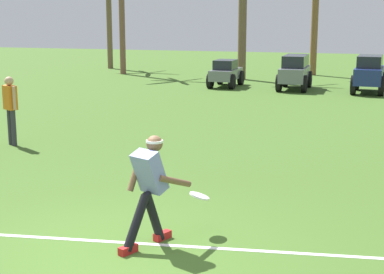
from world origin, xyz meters
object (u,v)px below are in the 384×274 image
object	(u,v)px
palm_tree_right_of_centre	(243,5)
palm_tree_far_right	(316,7)
frisbee_thrower	(149,185)
palm_tree_far_left	(109,9)
parked_car_slot_c	(369,73)
teammate_midfield	(10,104)
parked_car_slot_a	(226,73)
parked_car_slot_b	(295,71)
frisbee_in_flight	(199,196)

from	to	relation	value
palm_tree_right_of_centre	palm_tree_far_right	distance (m)	4.11
frisbee_thrower	palm_tree_far_left	bearing A→B (deg)	115.69
palm_tree_far_right	parked_car_slot_c	bearing A→B (deg)	-66.59
teammate_midfield	parked_car_slot_a	distance (m)	12.31
teammate_midfield	palm_tree_far_right	size ratio (longest dim) A/B	0.30
parked_car_slot_b	parked_car_slot_c	bearing A→B (deg)	-4.47
parked_car_slot_b	palm_tree_far_right	distance (m)	6.40
teammate_midfield	palm_tree_far_right	bearing A→B (deg)	74.30
parked_car_slot_a	parked_car_slot_c	bearing A→B (deg)	-2.97
palm_tree_right_of_centre	frisbee_thrower	bearing A→B (deg)	-81.33
frisbee_thrower	frisbee_in_flight	world-z (taller)	frisbee_thrower
parked_car_slot_b	palm_tree_right_of_centre	size ratio (longest dim) A/B	0.43
parked_car_slot_b	parked_car_slot_c	distance (m)	2.82
frisbee_thrower	palm_tree_right_of_centre	world-z (taller)	palm_tree_right_of_centre
parked_car_slot_b	palm_tree_far_right	world-z (taller)	palm_tree_far_right
parked_car_slot_a	frisbee_thrower	bearing A→B (deg)	-79.68
frisbee_in_flight	parked_car_slot_a	xyz separation A→B (m)	(-3.54, 16.15, 0.05)
teammate_midfield	parked_car_slot_a	world-z (taller)	teammate_midfield
parked_car_slot_b	parked_car_slot_c	world-z (taller)	parked_car_slot_c
palm_tree_far_left	palm_tree_right_of_centre	bearing A→B (deg)	-22.16
palm_tree_far_left	frisbee_in_flight	bearing A→B (deg)	-62.72
palm_tree_far_right	palm_tree_far_left	bearing A→B (deg)	177.82
frisbee_in_flight	teammate_midfield	bearing A→B (deg)	144.25
parked_car_slot_c	frisbee_in_flight	bearing A→B (deg)	-97.52
teammate_midfield	palm_tree_far_left	world-z (taller)	palm_tree_far_left
teammate_midfield	parked_car_slot_a	size ratio (longest dim) A/B	0.70
parked_car_slot_c	palm_tree_right_of_centre	size ratio (longest dim) A/B	0.43
frisbee_in_flight	palm_tree_far_left	world-z (taller)	palm_tree_far_left
parked_car_slot_b	palm_tree_far_left	xyz separation A→B (m)	(-10.81, 6.29, 2.46)
teammate_midfield	palm_tree_right_of_centre	distance (m)	15.40
palm_tree_far_right	parked_car_slot_a	bearing A→B (deg)	-117.29
parked_car_slot_c	palm_tree_far_left	bearing A→B (deg)	154.47
teammate_midfield	parked_car_slot_a	xyz separation A→B (m)	(2.05, 12.13, -0.38)
frisbee_in_flight	teammate_midfield	xyz separation A→B (m)	(-5.58, 4.02, 0.43)
parked_car_slot_a	parked_car_slot_c	world-z (taller)	parked_car_slot_c
teammate_midfield	palm_tree_far_left	xyz separation A→B (m)	(-5.95, 18.35, 2.24)
parked_car_slot_a	palm_tree_right_of_centre	size ratio (longest dim) A/B	0.39
teammate_midfield	frisbee_thrower	bearing A→B (deg)	-42.20
parked_car_slot_b	parked_car_slot_a	bearing A→B (deg)	178.53
frisbee_thrower	frisbee_in_flight	distance (m)	0.83
teammate_midfield	palm_tree_far_left	size ratio (longest dim) A/B	0.30
teammate_midfield	parked_car_slot_b	size ratio (longest dim) A/B	0.65
frisbee_thrower	frisbee_in_flight	size ratio (longest dim) A/B	3.84
frisbee_thrower	parked_car_slot_b	bearing A→B (deg)	90.80
parked_car_slot_a	parked_car_slot_b	world-z (taller)	parked_car_slot_b
parked_car_slot_c	palm_tree_right_of_centre	xyz separation A→B (m)	(-5.58, 3.23, 2.60)
frisbee_thrower	frisbee_in_flight	xyz separation A→B (m)	(0.49, 0.60, -0.28)
frisbee_thrower	frisbee_in_flight	bearing A→B (deg)	51.16
parked_car_slot_a	palm_tree_far_right	world-z (taller)	palm_tree_far_right
frisbee_thrower	palm_tree_right_of_centre	xyz separation A→B (m)	(-3.00, 19.69, 2.54)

